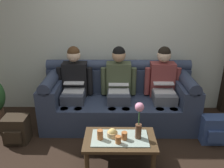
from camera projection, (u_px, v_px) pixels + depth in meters
back_wall_patterned at (119, 27)px, 3.80m from camera, size 6.00×0.12×2.90m
couch at (118, 100)px, 3.71m from camera, size 2.32×0.88×0.96m
person_left at (74, 83)px, 3.60m from camera, size 0.56×0.67×1.22m
person_middle at (119, 84)px, 3.60m from camera, size 0.56×0.67×1.22m
person_right at (163, 84)px, 3.59m from camera, size 0.56×0.67×1.22m
coffee_table at (120, 142)px, 2.76m from camera, size 0.85×0.50×0.38m
flower_vase at (139, 119)px, 2.64m from camera, size 0.10×0.10×0.46m
snack_bowl at (112, 133)px, 2.75m from camera, size 0.13×0.13×0.11m
cup_near_left at (124, 136)px, 2.70m from camera, size 0.07×0.07×0.09m
cup_near_right at (100, 135)px, 2.69m from camera, size 0.07×0.07×0.12m
cup_far_center at (118, 140)px, 2.62m from camera, size 0.07×0.07×0.09m
backpack_left at (17, 130)px, 3.24m from camera, size 0.33×0.30×0.38m
backpack_right at (214, 130)px, 3.22m from camera, size 0.35×0.25×0.40m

